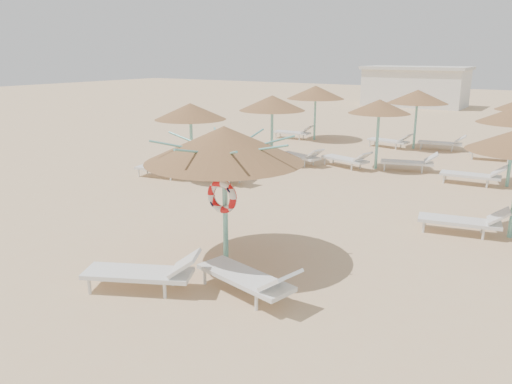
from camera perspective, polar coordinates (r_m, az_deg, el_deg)
The scene contains 6 objects.
ground at distance 10.71m, azimuth -3.98°, elevation -7.99°, with size 120.00×120.00×0.00m, color tan.
main_palapa at distance 10.02m, azimuth -3.67°, elevation 5.40°, with size 3.22×3.22×2.89m.
lounger_main_a at distance 9.56m, azimuth -12.51°, elevation -8.90°, with size 2.22×1.52×0.78m.
lounger_main_b at distance 9.11m, azimuth -0.69°, elevation -9.79°, with size 2.23×1.09×0.78m.
palapa_field at distance 20.24m, azimuth 14.26°, elevation 9.45°, with size 13.94×13.02×2.72m.
service_hut at distance 44.53m, azimuth 17.74°, elevation 11.44°, with size 8.40×4.40×3.25m.
Camera 1 is at (5.95, -7.81, 4.27)m, focal length 35.00 mm.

